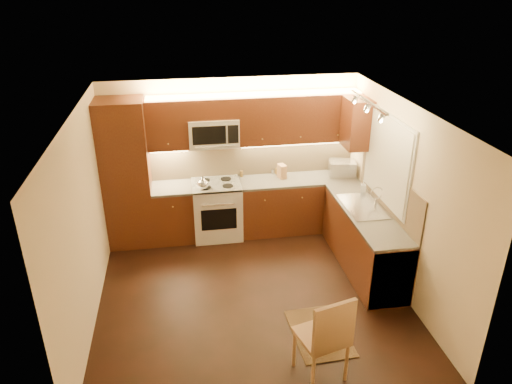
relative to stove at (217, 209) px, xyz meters
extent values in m
cube|color=black|center=(0.30, -1.68, -0.46)|extent=(4.00, 4.00, 0.01)
cube|color=beige|center=(0.30, -1.68, 2.04)|extent=(4.00, 4.00, 0.01)
cube|color=beige|center=(0.30, 0.32, 0.79)|extent=(4.00, 0.01, 2.50)
cube|color=beige|center=(0.30, -3.67, 0.79)|extent=(4.00, 0.01, 2.50)
cube|color=beige|center=(-1.70, -1.68, 0.79)|extent=(0.01, 4.00, 2.50)
cube|color=beige|center=(2.30, -1.68, 0.79)|extent=(0.01, 4.00, 2.50)
cube|color=#44180E|center=(-1.35, 0.02, 0.69)|extent=(0.70, 0.60, 2.30)
cube|color=#44180E|center=(-0.69, 0.02, -0.03)|extent=(0.62, 0.60, 0.86)
cube|color=#393634|center=(-0.69, 0.02, 0.42)|extent=(0.62, 0.60, 0.04)
cube|color=#44180E|center=(1.34, 0.02, -0.03)|extent=(1.92, 0.60, 0.86)
cube|color=#393634|center=(1.34, 0.02, 0.42)|extent=(1.92, 0.60, 0.04)
cube|color=#44180E|center=(2.00, -1.28, -0.03)|extent=(0.60, 2.00, 0.86)
cube|color=#393634|center=(2.00, -1.28, 0.42)|extent=(0.60, 2.00, 0.04)
cube|color=silver|center=(2.00, -1.98, -0.03)|extent=(0.58, 0.60, 0.84)
cube|color=tan|center=(0.65, 0.31, 0.74)|extent=(3.30, 0.02, 0.60)
cube|color=tan|center=(2.29, -1.28, 0.74)|extent=(0.02, 2.00, 0.60)
cube|color=#44180E|center=(-0.69, 0.15, 1.42)|extent=(0.62, 0.35, 0.75)
cube|color=#44180E|center=(1.34, 0.15, 1.42)|extent=(1.92, 0.35, 0.75)
cube|color=#44180E|center=(0.00, 0.15, 1.63)|extent=(0.76, 0.35, 0.31)
cube|color=#44180E|center=(2.12, -0.28, 1.42)|extent=(0.35, 0.50, 0.75)
cube|color=silver|center=(2.29, -1.12, 1.14)|extent=(0.03, 1.44, 1.24)
cube|color=silver|center=(2.27, -1.12, 1.14)|extent=(0.02, 1.36, 1.16)
cube|color=silver|center=(1.85, -1.27, 2.00)|extent=(0.04, 1.20, 0.03)
cube|color=silver|center=(2.06, 0.03, 0.57)|extent=(0.47, 0.38, 0.25)
cube|color=#B07B4F|center=(1.08, 0.10, 0.55)|extent=(0.14, 0.18, 0.22)
cylinder|color=silver|center=(0.44, 0.26, 0.49)|extent=(0.06, 0.06, 0.09)
cylinder|color=brown|center=(0.44, 0.24, 0.49)|extent=(0.06, 0.06, 0.10)
cylinder|color=silver|center=(0.96, 0.26, 0.48)|extent=(0.05, 0.05, 0.09)
cylinder|color=olive|center=(1.03, 0.26, 0.49)|extent=(0.06, 0.06, 0.10)
imported|color=silver|center=(2.18, -0.63, 0.53)|extent=(0.10, 0.10, 0.17)
cube|color=black|center=(0.98, -2.58, -0.45)|extent=(0.67, 0.97, 0.01)
camera|label=1|loc=(-0.50, -6.90, 3.50)|focal=33.66mm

